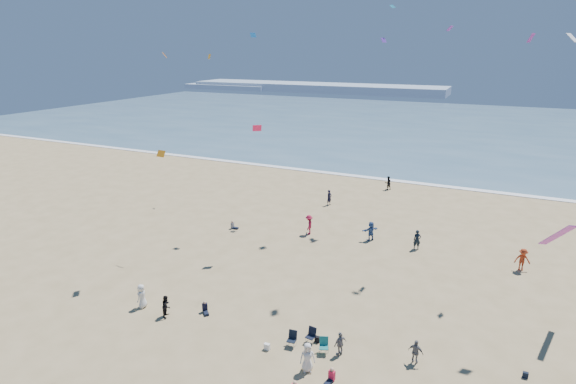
% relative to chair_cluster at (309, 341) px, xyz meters
% --- Properties ---
extents(ocean, '(220.00, 100.00, 0.06)m').
position_rel_chair_cluster_xyz_m(ocean, '(-4.03, 88.45, -0.47)').
color(ocean, '#476B84').
rests_on(ocean, ground).
extents(surf_line, '(220.00, 1.20, 0.08)m').
position_rel_chair_cluster_xyz_m(surf_line, '(-4.03, 38.45, -0.46)').
color(surf_line, white).
rests_on(surf_line, ground).
extents(headland_far, '(110.00, 20.00, 3.20)m').
position_rel_chair_cluster_xyz_m(headland_far, '(-64.03, 163.45, 1.10)').
color(headland_far, '#7A8EA8').
rests_on(headland_far, ground).
extents(headland_near, '(40.00, 14.00, 2.00)m').
position_rel_chair_cluster_xyz_m(headland_near, '(-104.03, 158.45, 0.50)').
color(headland_near, '#7A8EA8').
rests_on(headland_near, ground).
extents(standing_flyers, '(29.37, 46.22, 1.94)m').
position_rel_chair_cluster_xyz_m(standing_flyers, '(0.81, 9.39, 0.39)').
color(standing_flyers, silver).
rests_on(standing_flyers, ground).
extents(seated_group, '(17.17, 24.05, 0.84)m').
position_rel_chair_cluster_xyz_m(seated_group, '(-4.27, 0.04, -0.08)').
color(seated_group, white).
rests_on(seated_group, ground).
extents(chair_cluster, '(2.71, 1.47, 1.00)m').
position_rel_chair_cluster_xyz_m(chair_cluster, '(0.00, 0.00, 0.00)').
color(chair_cluster, black).
rests_on(chair_cluster, ground).
extents(white_tote, '(0.35, 0.20, 0.40)m').
position_rel_chair_cluster_xyz_m(white_tote, '(-2.19, -1.20, -0.30)').
color(white_tote, white).
rests_on(white_tote, ground).
extents(black_backpack, '(0.30, 0.22, 0.38)m').
position_rel_chair_cluster_xyz_m(black_backpack, '(0.29, 0.75, -0.31)').
color(black_backpack, black).
rests_on(black_backpack, ground).
extents(navy_bag, '(0.28, 0.18, 0.34)m').
position_rel_chair_cluster_xyz_m(navy_bag, '(11.82, 2.59, -0.33)').
color(navy_bag, black).
rests_on(navy_bag, ground).
extents(kites_aloft, '(39.64, 35.87, 29.37)m').
position_rel_chair_cluster_xyz_m(kites_aloft, '(5.93, 7.71, 14.43)').
color(kites_aloft, green).
rests_on(kites_aloft, ground).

